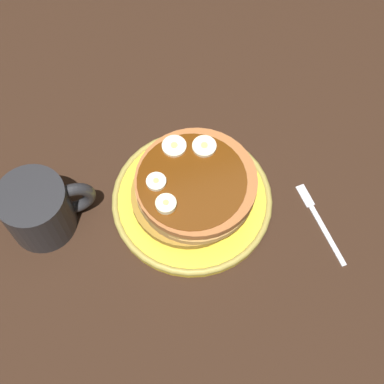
{
  "coord_description": "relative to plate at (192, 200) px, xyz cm",
  "views": [
    {
      "loc": [
        -11.44,
        -31.89,
        69.09
      ],
      "look_at": [
        0.0,
        0.0,
        3.25
      ],
      "focal_mm": 51.15,
      "sensor_mm": 36.0,
      "label": 1
    }
  ],
  "objects": [
    {
      "name": "ground_plane",
      "position": [
        0.0,
        0.0,
        -2.36
      ],
      "size": [
        140.0,
        140.0,
        3.0
      ],
      "primitive_type": "cube",
      "color": "black"
    },
    {
      "name": "fork",
      "position": [
        15.57,
        -8.38,
        -0.61
      ],
      "size": [
        1.52,
        13.03,
        0.5
      ],
      "color": "silver",
      "rests_on": "ground_plane"
    },
    {
      "name": "banana_slice_2",
      "position": [
        3.25,
        4.18,
        5.95
      ],
      "size": [
        3.28,
        3.28,
        0.7
      ],
      "color": "beige",
      "rests_on": "pancake_stack"
    },
    {
      "name": "plate",
      "position": [
        0.0,
        0.0,
        0.0
      ],
      "size": [
        22.35,
        22.35,
        1.6
      ],
      "color": "yellow",
      "rests_on": "ground_plane"
    },
    {
      "name": "banana_slice_3",
      "position": [
        -4.49,
        1.21,
        5.99
      ],
      "size": [
        2.62,
        2.62,
        0.77
      ],
      "color": "#EEE8C6",
      "rests_on": "pancake_stack"
    },
    {
      "name": "pancake_stack",
      "position": [
        0.08,
        0.21,
        3.14
      ],
      "size": [
        17.02,
        16.44,
        5.33
      ],
      "color": "#BA7F35",
      "rests_on": "plate"
    },
    {
      "name": "banana_slice_0",
      "position": [
        -4.33,
        -2.32,
        6.11
      ],
      "size": [
        2.7,
        2.7,
        1.02
      ],
      "color": "#F5F3BD",
      "rests_on": "pancake_stack"
    },
    {
      "name": "coffee_mug",
      "position": [
        -19.79,
        3.9,
        3.54
      ],
      "size": [
        12.4,
        8.98,
        8.54
      ],
      "color": "#262628",
      "rests_on": "ground_plane"
    },
    {
      "name": "banana_slice_1",
      "position": [
        -0.54,
        5.56,
        5.94
      ],
      "size": [
        3.31,
        3.31,
        0.68
      ],
      "color": "#FCEBC0",
      "rests_on": "pancake_stack"
    }
  ]
}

